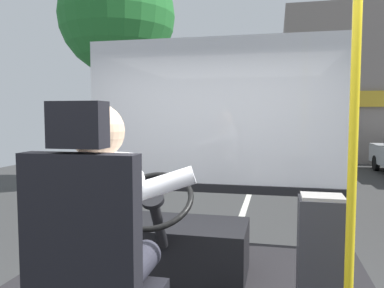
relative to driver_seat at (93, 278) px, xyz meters
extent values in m
cube|color=#353535|center=(0.15, 9.34, -1.22)|extent=(18.00, 44.00, 0.05)
cube|color=silver|center=(0.15, 9.34, -1.19)|extent=(0.12, 39.60, 0.00)
cube|color=black|center=(0.00, -0.10, 0.21)|extent=(0.48, 0.10, 0.66)
cube|color=black|center=(0.00, -0.10, 0.65)|extent=(0.22, 0.10, 0.18)
cylinder|color=#282833|center=(0.09, 0.21, -0.04)|extent=(0.15, 0.44, 0.15)
cylinder|color=#282833|center=(-0.09, 0.21, -0.04)|extent=(0.15, 0.44, 0.15)
cylinder|color=silver|center=(0.00, 0.06, 0.20)|extent=(0.37, 0.37, 0.63)
cube|color=#B2842D|center=(0.00, 0.25, 0.27)|extent=(0.06, 0.01, 0.39)
sphere|color=beige|center=(0.00, 0.06, 0.62)|extent=(0.24, 0.24, 0.24)
cylinder|color=silver|center=(0.12, 0.30, 0.32)|extent=(0.52, 0.21, 0.24)
cylinder|color=silver|center=(-0.12, 0.30, 0.32)|extent=(0.52, 0.21, 0.24)
cube|color=black|center=(0.00, 1.30, -0.32)|extent=(1.10, 0.56, 0.40)
cylinder|color=black|center=(0.00, 0.91, -0.02)|extent=(0.07, 0.29, 0.40)
torus|color=black|center=(0.00, 0.80, 0.16)|extent=(0.52, 0.46, 0.30)
cylinder|color=black|center=(0.00, 0.80, 0.16)|extent=(0.14, 0.14, 0.10)
cylinder|color=yellow|center=(1.10, 0.49, 0.60)|extent=(0.04, 0.04, 2.26)
cube|color=#333338|center=(1.02, 0.95, -0.17)|extent=(0.28, 0.22, 0.71)
cube|color=#9E9993|center=(1.02, 0.95, 0.19)|extent=(0.25, 0.20, 0.02)
cube|color=silver|center=(0.15, 2.16, 0.73)|extent=(2.50, 0.01, 1.40)
cube|color=black|center=(0.15, 2.16, -0.01)|extent=(2.50, 0.08, 0.08)
cylinder|color=#4C3828|center=(-3.29, 7.90, 0.53)|extent=(0.33, 0.33, 3.45)
sphere|color=#246E2D|center=(-3.29, 7.90, 3.22)|extent=(2.96, 2.96, 2.96)
cylinder|color=black|center=(4.06, 12.36, -0.93)|extent=(0.14, 0.51, 0.51)
cube|color=silver|center=(4.71, 16.71, -0.60)|extent=(1.84, 4.19, 0.64)
cube|color=#282D33|center=(4.71, 16.46, -0.04)|extent=(1.51, 2.30, 0.49)
cylinder|color=black|center=(5.58, 18.01, -0.93)|extent=(0.14, 0.53, 0.53)
cylinder|color=black|center=(3.83, 18.01, -0.93)|extent=(0.14, 0.53, 0.53)
cylinder|color=black|center=(3.83, 15.41, -0.93)|extent=(0.14, 0.53, 0.53)
cube|color=#195633|center=(4.70, 21.66, -0.61)|extent=(1.84, 4.30, 0.64)
cube|color=#282D33|center=(4.70, 21.40, -0.05)|extent=(1.51, 2.36, 0.48)
cylinder|color=black|center=(5.58, 22.99, -0.93)|extent=(0.14, 0.52, 0.52)
cylinder|color=black|center=(3.83, 22.99, -0.93)|extent=(0.14, 0.52, 0.52)
cylinder|color=black|center=(5.58, 20.33, -0.93)|extent=(0.14, 0.52, 0.52)
cylinder|color=black|center=(3.83, 20.33, -0.93)|extent=(0.14, 0.52, 0.52)
camera|label=1|loc=(0.74, -1.43, 0.69)|focal=35.56mm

